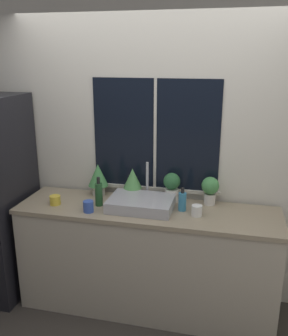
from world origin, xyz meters
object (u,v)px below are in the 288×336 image
Objects in this scene: potted_plant_far_left at (98,177)px; bottle_tall at (99,194)px; mug_white at (197,211)px; potted_plant_far_right at (210,188)px; soap_bottle at (182,201)px; sink at (141,203)px; mug_yellow at (55,200)px; mug_blue at (88,206)px; potted_plant_center_left at (133,182)px; potted_plant_center_right at (172,186)px.

bottle_tall is (0.09, -0.24, -0.06)m from potted_plant_far_left.
bottle_tall reaches higher than mug_white.
potted_plant_far_right is 1.24× the size of soap_bottle.
soap_bottle is at bearing -13.17° from potted_plant_far_left.
mug_white is at bearing -5.67° from sink.
mug_yellow is at bearing -172.87° from sink.
mug_blue reaches higher than mug_white.
mug_white is (0.13, -0.08, -0.04)m from soap_bottle.
potted_plant_center_right is at bearing 0.00° from potted_plant_center_left.
potted_plant_center_right is at bearing 18.16° from mug_yellow.
potted_plant_center_right is 0.63m from bottle_tall.
sink is at bearing 7.13° from mug_yellow.
potted_plant_center_left reaches higher than soap_bottle.
sink is 2.10× the size of bottle_tall.
mug_blue is 0.87m from mug_white.
bottle_tall is at bearing 178.50° from mug_white.
bottle_tall reaches higher than mug_blue.
potted_plant_far_left is 3.26× the size of mug_white.
potted_plant_far_right is (0.68, -0.00, -0.01)m from potted_plant_center_left.
potted_plant_far_left reaches higher than potted_plant_far_right.
bottle_tall reaches higher than potted_plant_far_right.
potted_plant_center_right is 0.33m from potted_plant_far_right.
sink reaches higher than potted_plant_center_right.
sink is 0.59m from potted_plant_far_right.
mug_white reaches higher than mug_yellow.
potted_plant_center_left is at bearing 27.46° from mug_yellow.
bottle_tall is at bearing -133.05° from potted_plant_center_left.
potted_plant_center_left is at bearing 158.49° from soap_bottle.
potted_plant_far_left reaches higher than soap_bottle.
soap_bottle is at bearing 6.74° from mug_yellow.
potted_plant_far_left is 0.32m from potted_plant_center_left.
potted_plant_center_left is 1.06× the size of potted_plant_center_right.
mug_white is at bearing -32.37° from soap_bottle.
potted_plant_far_right is at bearing 13.71° from mug_yellow.
bottle_tall reaches higher than mug_yellow.
potted_plant_far_left is 1.06× the size of potted_plant_center_left.
soap_bottle is at bearing -57.14° from potted_plant_center_right.
potted_plant_far_right is 0.97× the size of bottle_tall.
mug_white is at bearing -1.50° from bottle_tall.
potted_plant_far_right is 0.29m from mug_white.
potted_plant_center_left is 0.35m from potted_plant_center_right.
potted_plant_center_right is 1.05× the size of potted_plant_far_right.
potted_plant_far_right is 1.32m from mug_yellow.
mug_yellow is (-0.95, -0.31, -0.10)m from potted_plant_center_right.
potted_plant_center_right reaches higher than bottle_tall.
potted_plant_far_right reaches higher than soap_bottle.
potted_plant_center_right reaches higher than mug_yellow.
mug_yellow is at bearing -173.26° from soap_bottle.
mug_yellow is at bearing -177.82° from mug_white.
mug_white is (1.19, 0.05, 0.00)m from mug_yellow.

